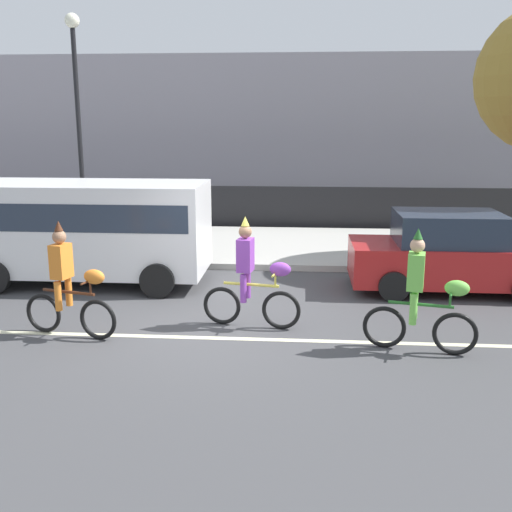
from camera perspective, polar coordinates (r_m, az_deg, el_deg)
ground_plane at (r=10.36m, az=-4.27°, el=-6.82°), size 80.00×80.00×0.00m
road_centre_line at (r=9.90m, az=-4.70°, el=-7.77°), size 36.00×0.14×0.01m
sidewalk_curb at (r=16.57m, az=-0.90°, el=1.02°), size 60.00×5.00×0.15m
fence_line at (r=19.30m, az=-0.10°, el=4.61°), size 40.00×0.08×1.40m
building_backdrop at (r=27.84m, az=-2.50°, el=11.85°), size 28.00×8.00×5.94m
parade_cyclist_orange at (r=10.17m, az=-17.39°, el=-2.81°), size 1.69×0.59×1.92m
parade_cyclist_purple at (r=10.14m, az=-0.39°, el=-2.25°), size 1.71×0.53×1.92m
parade_cyclist_lime at (r=9.41m, az=15.53°, el=-3.95°), size 1.69×0.56×1.92m
parked_van_white at (r=13.31m, az=-15.31°, el=2.89°), size 5.00×2.22×2.18m
parked_car_red at (r=12.96m, az=17.98°, el=0.19°), size 4.10×1.92×1.64m
street_lamp_post at (r=16.11m, az=-16.67°, el=14.16°), size 0.36×0.36×5.86m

